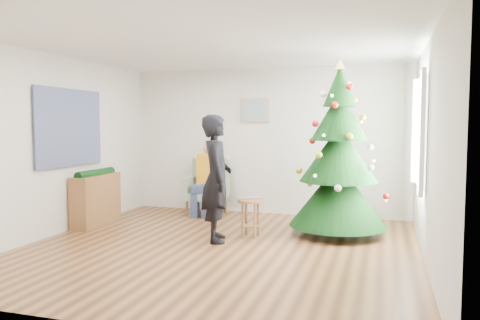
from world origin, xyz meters
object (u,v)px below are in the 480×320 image
(christmas_tree, at_px, (339,157))
(armchair, at_px, (208,194))
(stool, at_px, (250,218))
(standing_man, at_px, (217,178))
(console, at_px, (96,200))

(christmas_tree, xyz_separation_m, armchair, (-2.35, 0.88, -0.77))
(stool, relative_size, standing_man, 0.31)
(armchair, bearing_deg, standing_man, -69.68)
(stool, height_order, console, console)
(christmas_tree, bearing_deg, console, -172.97)
(console, bearing_deg, christmas_tree, 5.73)
(armchair, height_order, standing_man, standing_man)
(armchair, relative_size, standing_man, 0.57)
(christmas_tree, distance_m, stool, 1.54)
(stool, height_order, standing_man, standing_man)
(armchair, bearing_deg, console, -140.29)
(armchair, distance_m, standing_man, 1.98)
(stool, relative_size, armchair, 0.55)
(armchair, bearing_deg, christmas_tree, -24.92)
(christmas_tree, height_order, armchair, christmas_tree)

